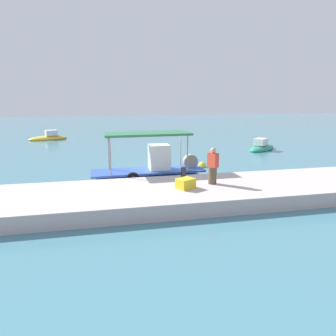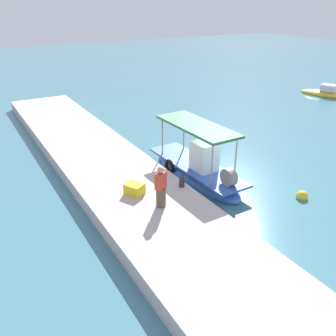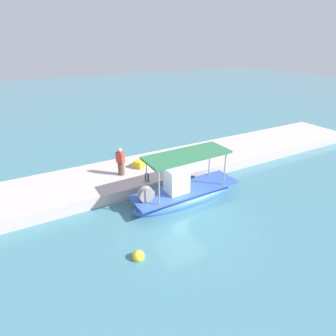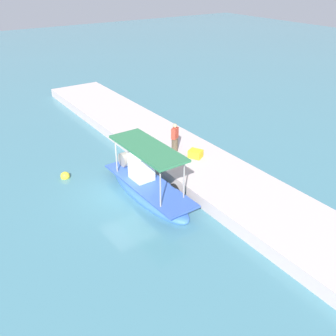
% 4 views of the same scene
% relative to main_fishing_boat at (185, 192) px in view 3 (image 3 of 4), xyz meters
% --- Properties ---
extents(ground_plane, '(120.00, 120.00, 0.00)m').
position_rel_main_fishing_boat_xyz_m(ground_plane, '(0.77, 0.77, -0.47)').
color(ground_plane, teal).
extents(dock_quay, '(36.00, 4.31, 0.65)m').
position_rel_main_fishing_boat_xyz_m(dock_quay, '(0.77, -3.59, -0.14)').
color(dock_quay, beige).
rests_on(dock_quay, ground_plane).
extents(main_fishing_boat, '(6.39, 1.97, 3.05)m').
position_rel_main_fishing_boat_xyz_m(main_fishing_boat, '(0.00, 0.00, 0.00)').
color(main_fishing_boat, '#3B6FC6').
rests_on(main_fishing_boat, ground_plane).
extents(fisherman_near_bollard, '(0.51, 0.55, 1.69)m').
position_rel_main_fishing_boat_xyz_m(fisherman_near_bollard, '(2.38, -3.32, 0.95)').
color(fisherman_near_bollard, brown).
rests_on(fisherman_near_bollard, dock_quay).
extents(mooring_bollard, '(0.24, 0.24, 0.48)m').
position_rel_main_fishing_boat_xyz_m(mooring_bollard, '(1.42, -1.76, 0.42)').
color(mooring_bollard, '#2D2D33').
rests_on(mooring_bollard, dock_quay).
extents(cargo_crate, '(0.91, 0.85, 0.44)m').
position_rel_main_fishing_boat_xyz_m(cargo_crate, '(0.97, -3.78, 0.40)').
color(cargo_crate, gold).
rests_on(cargo_crate, dock_quay).
extents(marker_buoy, '(0.51, 0.51, 0.51)m').
position_rel_main_fishing_boat_xyz_m(marker_buoy, '(3.98, 2.89, -0.37)').
color(marker_buoy, yellow).
rests_on(marker_buoy, ground_plane).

